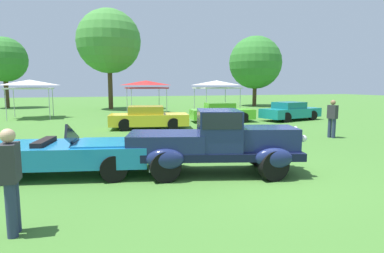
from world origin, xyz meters
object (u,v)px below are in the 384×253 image
object	(u,v)px
show_car_yellow	(148,118)
canopy_tent_center_field	(146,84)
canopy_tent_left_field	(30,84)
feature_pickup_truck	(215,141)
neighbor_convertible	(67,153)
canopy_tent_right_field	(217,84)
spectator_near_truck	(332,117)
spectator_between_cars	(11,178)
show_car_lime	(222,112)
show_car_teal	(291,111)

from	to	relation	value
show_car_yellow	canopy_tent_center_field	xyz separation A→B (m)	(1.63, 9.53, 1.82)
show_car_yellow	canopy_tent_left_field	bearing A→B (deg)	129.94
show_car_yellow	feature_pickup_truck	bearing A→B (deg)	-89.82
feature_pickup_truck	neighbor_convertible	distance (m)	3.89
feature_pickup_truck	canopy_tent_right_field	world-z (taller)	canopy_tent_right_field
spectator_near_truck	canopy_tent_center_field	size ratio (longest dim) A/B	0.54
neighbor_convertible	spectator_near_truck	xyz separation A→B (m)	(10.91, 2.71, 0.33)
neighbor_convertible	show_car_yellow	xyz separation A→B (m)	(3.70, 8.22, 0.02)
canopy_tent_left_field	canopy_tent_center_field	xyz separation A→B (m)	(8.46, 1.37, 0.00)
spectator_between_cars	show_car_lime	bearing A→B (deg)	54.97
canopy_tent_right_field	neighbor_convertible	bearing A→B (deg)	-124.36
canopy_tent_left_field	neighbor_convertible	bearing A→B (deg)	-79.17
show_car_lime	show_car_teal	size ratio (longest dim) A/B	0.92
show_car_yellow	spectator_near_truck	xyz separation A→B (m)	(7.21, -5.51, 0.31)
neighbor_convertible	canopy_tent_right_field	size ratio (longest dim) A/B	1.52
show_car_teal	canopy_tent_right_field	size ratio (longest dim) A/B	1.41
canopy_tent_center_field	show_car_lime	bearing A→B (deg)	-66.03
feature_pickup_truck	spectator_near_truck	xyz separation A→B (m)	(7.18, 3.79, 0.05)
spectator_near_truck	canopy_tent_center_field	distance (m)	16.11
show_car_lime	show_car_teal	xyz separation A→B (m)	(4.75, -0.58, 0.00)
canopy_tent_center_field	show_car_yellow	bearing A→B (deg)	-99.69
show_car_lime	canopy_tent_center_field	bearing A→B (deg)	113.97
feature_pickup_truck	show_car_lime	xyz separation A→B (m)	(5.03, 11.12, -0.27)
show_car_yellow	show_car_lime	size ratio (longest dim) A/B	1.05
neighbor_convertible	spectator_between_cars	distance (m)	3.46
show_car_lime	show_car_teal	bearing A→B (deg)	-7.01
show_car_lime	spectator_near_truck	size ratio (longest dim) A/B	2.47
show_car_yellow	show_car_teal	xyz separation A→B (m)	(9.81, 1.23, 0.00)
feature_pickup_truck	neighbor_convertible	bearing A→B (deg)	163.79
show_car_teal	spectator_near_truck	size ratio (longest dim) A/B	2.68
canopy_tent_left_field	canopy_tent_right_field	xyz separation A→B (m)	(13.94, -0.56, 0.00)
show_car_teal	canopy_tent_right_field	xyz separation A→B (m)	(-2.70, 6.37, 1.82)
spectator_between_cars	show_car_teal	bearing A→B (deg)	42.18
show_car_yellow	spectator_between_cars	distance (m)	12.39
show_car_teal	canopy_tent_left_field	xyz separation A→B (m)	(-16.64, 6.93, 1.82)
neighbor_convertible	show_car_teal	xyz separation A→B (m)	(13.51, 9.45, 0.02)
neighbor_convertible	show_car_teal	distance (m)	16.49
show_car_lime	canopy_tent_left_field	bearing A→B (deg)	151.91
show_car_lime	spectator_near_truck	distance (m)	7.64
show_car_yellow	spectator_near_truck	bearing A→B (deg)	-37.41
feature_pickup_truck	canopy_tent_center_field	distance (m)	18.96
show_car_lime	canopy_tent_left_field	xyz separation A→B (m)	(-11.89, 6.34, 1.82)
show_car_yellow	canopy_tent_right_field	distance (m)	10.56
canopy_tent_center_field	canopy_tent_right_field	distance (m)	5.82
spectator_between_cars	canopy_tent_center_field	world-z (taller)	canopy_tent_center_field
canopy_tent_right_field	spectator_near_truck	bearing A→B (deg)	-89.58
neighbor_convertible	canopy_tent_left_field	size ratio (longest dim) A/B	1.66
feature_pickup_truck	canopy_tent_left_field	bearing A→B (deg)	111.44
neighbor_convertible	show_car_teal	world-z (taller)	neighbor_convertible
show_car_lime	spectator_near_truck	world-z (taller)	spectator_near_truck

